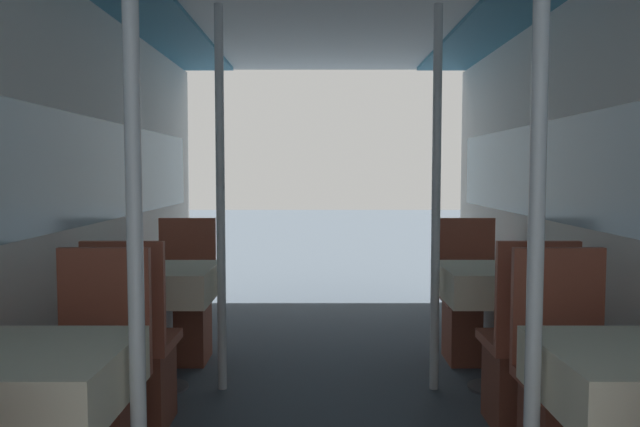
# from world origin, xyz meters

# --- Properties ---
(wall_left) EXTENTS (0.05, 6.57, 2.29)m
(wall_left) POSITION_xyz_m (-1.39, 1.89, 1.17)
(wall_left) COLOR silver
(wall_left) RESTS_ON ground_plane
(wall_right) EXTENTS (0.05, 6.57, 2.29)m
(wall_right) POSITION_xyz_m (1.39, 1.89, 1.17)
(wall_right) COLOR silver
(wall_right) RESTS_ON ground_plane
(dining_table_left_0) EXTENTS (0.62, 0.62, 0.74)m
(dining_table_left_0) POSITION_xyz_m (-1.00, 0.89, 0.61)
(dining_table_left_0) COLOR #4C4C51
(dining_table_left_0) RESTS_ON ground_plane
(chair_left_far_0) EXTENTS (0.40, 0.40, 0.98)m
(chair_left_far_0) POSITION_xyz_m (-1.00, 1.47, 0.30)
(chair_left_far_0) COLOR brown
(chair_left_far_0) RESTS_ON ground_plane
(support_pole_left_0) EXTENTS (0.05, 0.05, 2.29)m
(support_pole_left_0) POSITION_xyz_m (-0.64, 0.89, 1.15)
(support_pole_left_0) COLOR silver
(support_pole_left_0) RESTS_ON ground_plane
(dining_table_left_1) EXTENTS (0.62, 0.62, 0.74)m
(dining_table_left_1) POSITION_xyz_m (-1.00, 2.62, 0.61)
(dining_table_left_1) COLOR #4C4C51
(dining_table_left_1) RESTS_ON ground_plane
(chair_left_near_1) EXTENTS (0.40, 0.40, 0.98)m
(chair_left_near_1) POSITION_xyz_m (-1.00, 2.04, 0.30)
(chair_left_near_1) COLOR brown
(chair_left_near_1) RESTS_ON ground_plane
(chair_left_far_1) EXTENTS (0.40, 0.40, 0.98)m
(chair_left_far_1) POSITION_xyz_m (-1.00, 3.19, 0.30)
(chair_left_far_1) COLOR brown
(chair_left_far_1) RESTS_ON ground_plane
(support_pole_left_1) EXTENTS (0.05, 0.05, 2.29)m
(support_pole_left_1) POSITION_xyz_m (-0.64, 2.62, 1.15)
(support_pole_left_1) COLOR silver
(support_pole_left_1) RESTS_ON ground_plane
(chair_right_far_0) EXTENTS (0.40, 0.40, 0.98)m
(chair_right_far_0) POSITION_xyz_m (1.00, 1.47, 0.30)
(chair_right_far_0) COLOR brown
(chair_right_far_0) RESTS_ON ground_plane
(support_pole_right_0) EXTENTS (0.05, 0.05, 2.29)m
(support_pole_right_0) POSITION_xyz_m (0.64, 0.89, 1.15)
(support_pole_right_0) COLOR silver
(support_pole_right_0) RESTS_ON ground_plane
(dining_table_right_1) EXTENTS (0.62, 0.62, 0.74)m
(dining_table_right_1) POSITION_xyz_m (1.00, 2.62, 0.61)
(dining_table_right_1) COLOR #4C4C51
(dining_table_right_1) RESTS_ON ground_plane
(chair_right_near_1) EXTENTS (0.40, 0.40, 0.98)m
(chair_right_near_1) POSITION_xyz_m (1.00, 2.04, 0.30)
(chair_right_near_1) COLOR brown
(chair_right_near_1) RESTS_ON ground_plane
(chair_right_far_1) EXTENTS (0.40, 0.40, 0.98)m
(chair_right_far_1) POSITION_xyz_m (1.00, 3.19, 0.30)
(chair_right_far_1) COLOR brown
(chair_right_far_1) RESTS_ON ground_plane
(support_pole_right_1) EXTENTS (0.05, 0.05, 2.29)m
(support_pole_right_1) POSITION_xyz_m (0.64, 2.62, 1.15)
(support_pole_right_1) COLOR silver
(support_pole_right_1) RESTS_ON ground_plane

